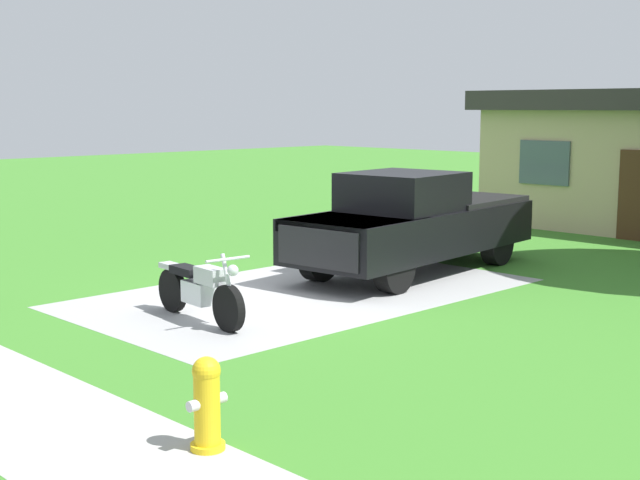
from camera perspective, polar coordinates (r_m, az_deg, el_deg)
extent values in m
plane|color=#3C7D28|center=(14.71, -1.01, -3.44)|extent=(80.00, 80.00, 0.00)
cube|color=#A1A1A1|center=(14.71, -1.01, -3.43)|extent=(4.43, 7.67, 0.01)
cylinder|color=black|center=(12.19, -5.96, -4.44)|extent=(0.67, 0.18, 0.66)
cylinder|color=black|center=(13.49, -9.56, -3.24)|extent=(0.67, 0.18, 0.66)
cube|color=silver|center=(12.84, -7.92, -3.40)|extent=(0.58, 0.31, 0.32)
cube|color=#B7BABF|center=(12.48, -7.12, -2.32)|extent=(0.54, 0.31, 0.24)
cube|color=black|center=(13.04, -8.63, -1.98)|extent=(0.62, 0.34, 0.12)
cube|color=#B7BABF|center=(13.42, -9.60, -1.69)|extent=(0.50, 0.24, 0.08)
cylinder|color=silver|center=(12.12, -5.99, -2.74)|extent=(0.33, 0.09, 0.77)
cylinder|color=silver|center=(12.06, -6.01, -1.25)|extent=(0.11, 0.70, 0.04)
sphere|color=silver|center=(11.98, -5.69, -1.98)|extent=(0.16, 0.16, 0.16)
cylinder|color=black|center=(14.64, 4.85, -1.86)|extent=(0.38, 0.87, 0.84)
cylinder|color=black|center=(15.62, -0.07, -1.16)|extent=(0.38, 0.87, 0.84)
cylinder|color=black|center=(17.58, 11.44, -0.23)|extent=(0.38, 0.87, 0.84)
cylinder|color=black|center=(18.40, 6.96, 0.27)|extent=(0.38, 0.87, 0.84)
cube|color=black|center=(16.50, 6.14, 0.65)|extent=(2.54, 5.77, 0.80)
cube|color=black|center=(14.97, 2.21, 1.04)|extent=(2.08, 2.08, 0.20)
cube|color=black|center=(16.08, 5.39, 3.15)|extent=(1.98, 2.07, 0.70)
cube|color=#3F4C56|center=(15.44, 3.70, 2.57)|extent=(1.71, 0.33, 0.60)
cube|color=black|center=(17.77, 8.95, 1.98)|extent=(2.13, 2.58, 0.50)
cube|color=black|center=(14.30, -0.08, -0.53)|extent=(1.70, 0.27, 0.64)
cylinder|color=yellow|center=(8.13, -7.35, -11.06)|extent=(0.24, 0.24, 0.70)
sphere|color=yellow|center=(8.01, -7.40, -8.44)|extent=(0.26, 0.26, 0.26)
cylinder|color=silver|center=(8.18, -6.57, -10.19)|extent=(0.10, 0.12, 0.10)
cylinder|color=silver|center=(8.02, -8.18, -10.61)|extent=(0.10, 0.12, 0.10)
cylinder|color=yellow|center=(8.24, -7.31, -13.16)|extent=(0.32, 0.32, 0.06)
cube|color=#4C2D19|center=(21.53, 20.05, 2.71)|extent=(1.00, 0.08, 2.10)
cube|color=#4C5966|center=(22.67, 14.38, 4.89)|extent=(1.40, 0.06, 1.10)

